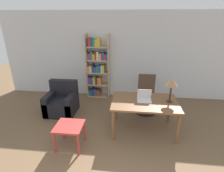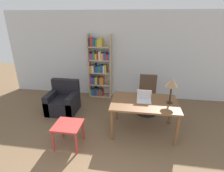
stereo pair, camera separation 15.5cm
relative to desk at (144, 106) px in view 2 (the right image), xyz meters
The scene contains 8 objects.
wall_back 2.14m from the desk, 104.93° to the left, with size 8.00×0.06×2.70m.
desk is the anchor object (origin of this frame).
laptop 0.16m from the desk, 105.27° to the left, with size 0.31×0.26×0.26m.
table_lamp 0.76m from the desk, ahead, with size 0.25×0.25×0.56m.
office_chair 0.98m from the desk, 83.06° to the left, with size 0.59×0.59×1.04m.
side_table_blue 1.70m from the desk, 154.41° to the right, with size 0.54×0.51×0.50m.
armchair 2.31m from the desk, 164.56° to the left, with size 0.78×0.75×0.87m.
bookshelf 2.29m from the desk, 128.79° to the left, with size 0.73×0.28×2.04m.
Camera 2 is at (0.33, -0.95, 2.49)m, focal length 28.00 mm.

